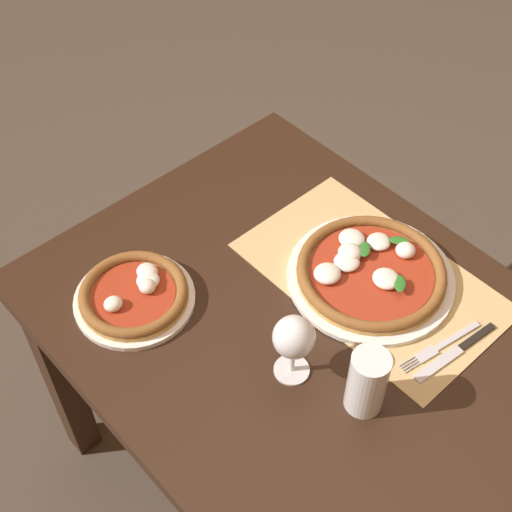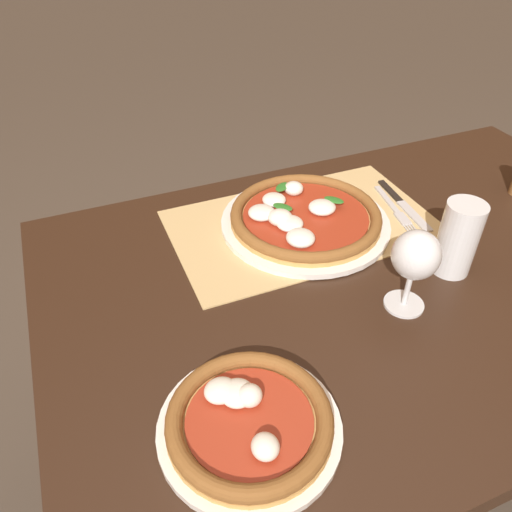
# 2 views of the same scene
# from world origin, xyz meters

# --- Properties ---
(ground_plane) EXTENTS (24.00, 24.00, 0.00)m
(ground_plane) POSITION_xyz_m (0.00, 0.00, 0.00)
(ground_plane) COLOR #473D33
(dining_table) EXTENTS (1.30, 0.85, 0.74)m
(dining_table) POSITION_xyz_m (0.00, 0.00, 0.63)
(dining_table) COLOR black
(dining_table) RESTS_ON ground
(paper_placemat) EXTENTS (0.55, 0.33, 0.00)m
(paper_placemat) POSITION_xyz_m (0.09, -0.19, 0.74)
(paper_placemat) COLOR tan
(paper_placemat) RESTS_ON dining_table
(pizza_near) EXTENTS (0.36, 0.36, 0.05)m
(pizza_near) POSITION_xyz_m (0.09, -0.18, 0.76)
(pizza_near) COLOR silver
(pizza_near) RESTS_ON paper_placemat
(pizza_far) EXTENTS (0.25, 0.25, 0.05)m
(pizza_far) POSITION_xyz_m (0.38, 0.22, 0.76)
(pizza_far) COLOR silver
(pizza_far) RESTS_ON dining_table
(wine_glass) EXTENTS (0.08, 0.08, 0.16)m
(wine_glass) POSITION_xyz_m (0.04, 0.10, 0.85)
(wine_glass) COLOR silver
(wine_glass) RESTS_ON dining_table
(pint_glass) EXTENTS (0.07, 0.07, 0.15)m
(pint_glass) POSITION_xyz_m (-0.10, 0.05, 0.81)
(pint_glass) COLOR silver
(pint_glass) RESTS_ON dining_table
(fork) EXTENTS (0.05, 0.20, 0.00)m
(fork) POSITION_xyz_m (-0.12, -0.15, 0.75)
(fork) COLOR #B7B7BC
(fork) RESTS_ON paper_placemat
(knife) EXTENTS (0.04, 0.22, 0.01)m
(knife) POSITION_xyz_m (-0.15, -0.16, 0.75)
(knife) COLOR black
(knife) RESTS_ON paper_placemat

